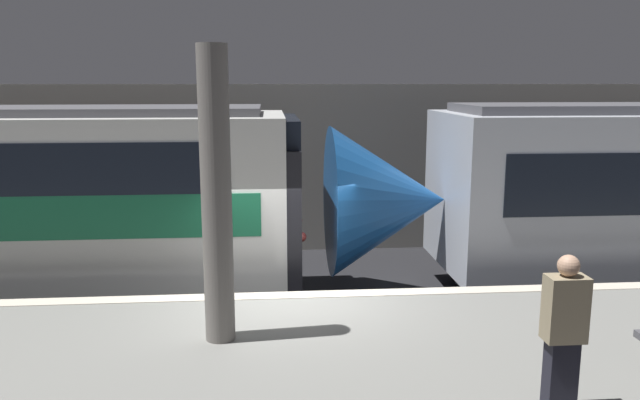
# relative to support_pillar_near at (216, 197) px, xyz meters

# --- Properties ---
(ground_plane) EXTENTS (120.00, 120.00, 0.00)m
(ground_plane) POSITION_rel_support_pillar_near_xyz_m (0.87, 1.67, -2.84)
(ground_plane) COLOR black
(platform) EXTENTS (40.00, 4.40, 1.05)m
(platform) POSITION_rel_support_pillar_near_xyz_m (0.87, -0.53, -2.32)
(platform) COLOR slate
(platform) RESTS_ON ground
(station_rear_barrier) EXTENTS (50.00, 0.15, 4.15)m
(station_rear_barrier) POSITION_rel_support_pillar_near_xyz_m (0.87, 7.94, -0.77)
(station_rear_barrier) COLOR #9E998E
(station_rear_barrier) RESTS_ON ground
(support_pillar_near) EXTENTS (0.37, 0.37, 3.60)m
(support_pillar_near) POSITION_rel_support_pillar_near_xyz_m (0.00, 0.00, 0.00)
(support_pillar_near) COLOR slate
(support_pillar_near) RESTS_ON platform
(person_waiting) EXTENTS (0.38, 0.24, 1.58)m
(person_waiting) POSITION_rel_support_pillar_near_xyz_m (3.41, -2.03, -0.97)
(person_waiting) COLOR black
(person_waiting) RESTS_ON platform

